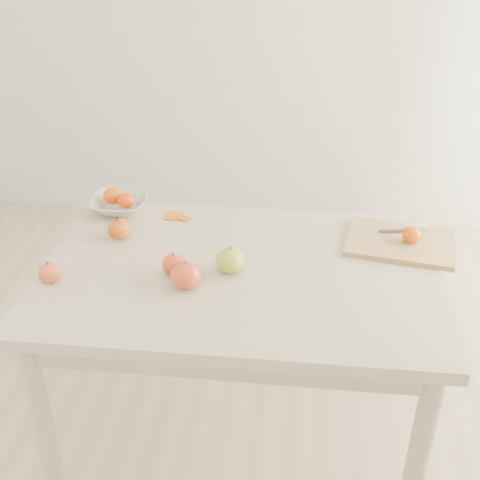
# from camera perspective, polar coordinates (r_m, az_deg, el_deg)

# --- Properties ---
(ground) EXTENTS (3.50, 3.50, 0.00)m
(ground) POSITION_cam_1_polar(r_m,az_deg,el_deg) (2.32, -0.14, -18.38)
(ground) COLOR #C6B293
(ground) RESTS_ON ground
(table) EXTENTS (1.20, 0.80, 0.75)m
(table) POSITION_cam_1_polar(r_m,az_deg,el_deg) (1.88, -0.17, -5.21)
(table) COLOR beige
(table) RESTS_ON ground
(cutting_board) EXTENTS (0.37, 0.30, 0.02)m
(cutting_board) POSITION_cam_1_polar(r_m,az_deg,el_deg) (2.01, 14.95, -0.21)
(cutting_board) COLOR tan
(cutting_board) RESTS_ON table
(board_tangerine) EXTENTS (0.06, 0.06, 0.05)m
(board_tangerine) POSITION_cam_1_polar(r_m,az_deg,el_deg) (1.99, 15.97, 0.50)
(board_tangerine) COLOR #DF4807
(board_tangerine) RESTS_ON cutting_board
(fruit_bowl) EXTENTS (0.20, 0.20, 0.05)m
(fruit_bowl) POSITION_cam_1_polar(r_m,az_deg,el_deg) (2.19, -11.38, 3.37)
(fruit_bowl) COLOR silver
(fruit_bowl) RESTS_ON table
(bowl_tangerine_near) EXTENTS (0.07, 0.07, 0.06)m
(bowl_tangerine_near) POSITION_cam_1_polar(r_m,az_deg,el_deg) (2.19, -12.00, 4.12)
(bowl_tangerine_near) COLOR red
(bowl_tangerine_near) RESTS_ON fruit_bowl
(bowl_tangerine_far) EXTENTS (0.06, 0.06, 0.05)m
(bowl_tangerine_far) POSITION_cam_1_polar(r_m,az_deg,el_deg) (2.16, -10.78, 3.69)
(bowl_tangerine_far) COLOR #D13A07
(bowl_tangerine_far) RESTS_ON fruit_bowl
(orange_peel_a) EXTENTS (0.06, 0.05, 0.01)m
(orange_peel_a) POSITION_cam_1_polar(r_m,az_deg,el_deg) (2.12, -6.29, 2.18)
(orange_peel_a) COLOR orange
(orange_peel_a) RESTS_ON table
(orange_peel_b) EXTENTS (0.06, 0.05, 0.01)m
(orange_peel_b) POSITION_cam_1_polar(r_m,az_deg,el_deg) (2.11, -5.42, 2.07)
(orange_peel_b) COLOR #CA470E
(orange_peel_b) RESTS_ON table
(paring_knife) EXTENTS (0.17, 0.06, 0.01)m
(paring_knife) POSITION_cam_1_polar(r_m,az_deg,el_deg) (2.07, 16.05, 1.09)
(paring_knife) COLOR white
(paring_knife) RESTS_ON cutting_board
(apple_green) EXTENTS (0.09, 0.09, 0.08)m
(apple_green) POSITION_cam_1_polar(r_m,az_deg,el_deg) (1.79, -0.96, -1.91)
(apple_green) COLOR olive
(apple_green) RESTS_ON table
(apple_red_d) EXTENTS (0.07, 0.07, 0.06)m
(apple_red_d) POSITION_cam_1_polar(r_m,az_deg,el_deg) (1.84, -17.63, -2.95)
(apple_red_d) COLOR maroon
(apple_red_d) RESTS_ON table
(apple_red_a) EXTENTS (0.07, 0.07, 0.07)m
(apple_red_a) POSITION_cam_1_polar(r_m,az_deg,el_deg) (2.01, -11.43, 1.05)
(apple_red_a) COLOR maroon
(apple_red_a) RESTS_ON table
(apple_red_b) EXTENTS (0.07, 0.07, 0.06)m
(apple_red_b) POSITION_cam_1_polar(r_m,az_deg,el_deg) (1.80, -6.30, -2.28)
(apple_red_b) COLOR #970A0F
(apple_red_b) RESTS_ON table
(apple_red_c) EXTENTS (0.09, 0.09, 0.08)m
(apple_red_c) POSITION_cam_1_polar(r_m,az_deg,el_deg) (1.73, -5.14, -3.35)
(apple_red_c) COLOR #A31318
(apple_red_c) RESTS_ON table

